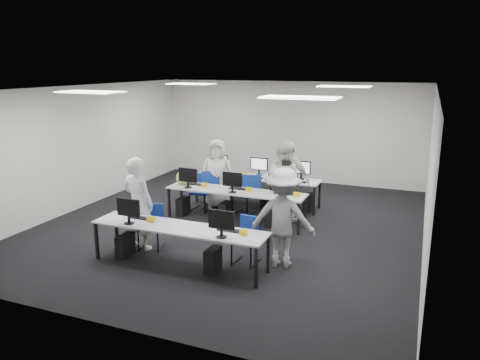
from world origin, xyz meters
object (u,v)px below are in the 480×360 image
at_px(chair_6, 253,199).
at_px(student_0, 138,203).
at_px(chair_0, 151,235).
at_px(chair_3, 245,202).
at_px(student_1, 282,181).
at_px(student_3, 288,180).
at_px(desk_mid, 235,193).
at_px(chair_5, 212,195).
at_px(chair_1, 246,249).
at_px(desk_front, 179,229).
at_px(student_2, 217,174).
at_px(chair_4, 284,206).
at_px(chair_7, 288,205).
at_px(photographer, 283,218).
at_px(chair_2, 201,199).

height_order(chair_6, student_0, student_0).
bearing_deg(chair_0, chair_3, 56.28).
distance_m(chair_3, chair_6, 0.30).
xyz_separation_m(student_1, student_3, (0.07, 0.18, 0.00)).
distance_m(desk_mid, chair_5, 1.36).
bearing_deg(student_0, desk_mid, -110.36).
relative_size(chair_3, student_1, 0.49).
distance_m(chair_0, chair_6, 3.16).
distance_m(chair_1, student_3, 2.83).
xyz_separation_m(chair_6, student_0, (-1.21, -3.08, 0.61)).
xyz_separation_m(desk_front, student_2, (-0.84, 3.45, 0.18)).
bearing_deg(desk_front, chair_4, 72.81).
bearing_deg(chair_7, chair_6, 179.00).
bearing_deg(chair_1, chair_5, 129.23).
height_order(chair_7, student_3, student_3).
relative_size(chair_1, chair_3, 0.95).
height_order(chair_6, photographer, photographer).
bearing_deg(chair_1, chair_3, 115.55).
bearing_deg(chair_5, chair_2, -129.07).
height_order(chair_2, student_1, student_1).
bearing_deg(student_1, chair_5, -4.72).
xyz_separation_m(student_3, photographer, (0.67, -2.62, -0.02)).
bearing_deg(chair_1, student_3, 94.81).
height_order(student_1, student_2, student_1).
bearing_deg(student_2, student_1, -23.42).
height_order(chair_5, chair_6, chair_5).
height_order(chair_1, student_3, student_3).
xyz_separation_m(chair_3, student_3, (1.03, 0.06, 0.63)).
distance_m(chair_0, photographer, 2.67).
bearing_deg(chair_6, student_3, -23.73).
xyz_separation_m(chair_2, student_1, (2.05, 0.04, 0.63)).
distance_m(chair_7, photographer, 2.82).
relative_size(chair_1, chair_7, 0.96).
xyz_separation_m(chair_2, chair_7, (2.12, 0.27, -0.00)).
bearing_deg(chair_2, chair_0, -87.94).
relative_size(chair_0, chair_3, 0.97).
height_order(student_2, student_3, student_3).
bearing_deg(desk_front, desk_mid, 90.00).
height_order(chair_5, chair_7, chair_5).
relative_size(chair_0, chair_4, 0.87).
height_order(chair_1, chair_7, chair_7).
distance_m(chair_6, student_3, 1.13).
xyz_separation_m(desk_front, student_1, (0.93, 3.14, 0.22)).
bearing_deg(photographer, student_2, -52.22).
bearing_deg(chair_2, student_3, 3.58).
relative_size(chair_0, student_0, 0.47).
bearing_deg(chair_1, student_1, 96.46).
xyz_separation_m(student_2, photographer, (2.51, -2.75, 0.03)).
distance_m(chair_0, chair_5, 2.90).
distance_m(desk_mid, student_1, 1.10).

